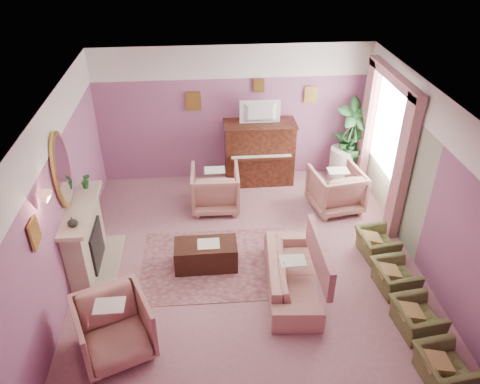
{
  "coord_description": "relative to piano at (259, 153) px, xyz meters",
  "views": [
    {
      "loc": [
        -0.66,
        -5.87,
        5.09
      ],
      "look_at": [
        -0.1,
        0.4,
        1.16
      ],
      "focal_mm": 35.0,
      "sensor_mm": 36.0,
      "label": 1
    }
  ],
  "objects": [
    {
      "name": "floor",
      "position": [
        -0.5,
        -2.68,
        -0.65
      ],
      "size": [
        5.5,
        6.0,
        0.01
      ],
      "primitive_type": "cube",
      "color": "#A06971",
      "rests_on": "ground"
    },
    {
      "name": "ceiling",
      "position": [
        -0.5,
        -2.68,
        2.15
      ],
      "size": [
        5.5,
        6.0,
        0.01
      ],
      "primitive_type": "cube",
      "color": "silver",
      "rests_on": "wall_back"
    },
    {
      "name": "wall_back",
      "position": [
        -0.5,
        0.32,
        0.75
      ],
      "size": [
        5.5,
        0.02,
        2.8
      ],
      "primitive_type": "cube",
      "color": "#784F7A",
      "rests_on": "floor"
    },
    {
      "name": "wall_front",
      "position": [
        -0.5,
        -5.68,
        0.75
      ],
      "size": [
        5.5,
        0.02,
        2.8
      ],
      "primitive_type": "cube",
      "color": "#784F7A",
      "rests_on": "floor"
    },
    {
      "name": "wall_left",
      "position": [
        -3.25,
        -2.68,
        0.75
      ],
      "size": [
        0.02,
        6.0,
        2.8
      ],
      "primitive_type": "cube",
      "color": "#784F7A",
      "rests_on": "floor"
    },
    {
      "name": "wall_right",
      "position": [
        2.25,
        -2.68,
        0.75
      ],
      "size": [
        0.02,
        6.0,
        2.8
      ],
      "primitive_type": "cube",
      "color": "#784F7A",
      "rests_on": "floor"
    },
    {
      "name": "picture_rail_band",
      "position": [
        -0.5,
        0.31,
        1.82
      ],
      "size": [
        5.5,
        0.01,
        0.65
      ],
      "primitive_type": "cube",
      "color": "white",
      "rests_on": "wall_back"
    },
    {
      "name": "stripe_panel",
      "position": [
        2.23,
        -1.38,
        0.42
      ],
      "size": [
        0.01,
        3.0,
        2.15
      ],
      "primitive_type": "cube",
      "color": "#99A286",
      "rests_on": "wall_right"
    },
    {
      "name": "fireplace_surround",
      "position": [
        -3.09,
        -2.48,
        -0.1
      ],
      "size": [
        0.3,
        1.4,
        1.1
      ],
      "primitive_type": "cube",
      "color": "#BBAB8C",
      "rests_on": "floor"
    },
    {
      "name": "fireplace_inset",
      "position": [
        -2.99,
        -2.48,
        -0.25
      ],
      "size": [
        0.18,
        0.72,
        0.68
      ],
      "primitive_type": "cube",
      "color": "black",
      "rests_on": "floor"
    },
    {
      "name": "fire_ember",
      "position": [
        -2.95,
        -2.48,
        -0.43
      ],
      "size": [
        0.06,
        0.54,
        0.1
      ],
      "primitive_type": "cube",
      "color": "#FF550E",
      "rests_on": "floor"
    },
    {
      "name": "mantel_shelf",
      "position": [
        -3.06,
        -2.48,
        0.47
      ],
      "size": [
        0.4,
        1.55,
        0.07
      ],
      "primitive_type": "cube",
      "color": "#BBAB8C",
      "rests_on": "fireplace_surround"
    },
    {
      "name": "hearth",
      "position": [
        -2.89,
        -2.48,
        -0.64
      ],
      "size": [
        0.55,
        1.5,
        0.02
      ],
      "primitive_type": "cube",
      "color": "#BBAB8C",
      "rests_on": "floor"
    },
    {
      "name": "mirror_frame",
      "position": [
        -3.2,
        -2.48,
        1.15
      ],
      "size": [
        0.04,
        0.72,
        1.2
      ],
      "primitive_type": "ellipsoid",
      "color": "gold",
      "rests_on": "wall_left"
    },
    {
      "name": "mirror_glass",
      "position": [
        -3.17,
        -2.48,
        1.15
      ],
      "size": [
        0.01,
        0.6,
        1.06
      ],
      "primitive_type": "ellipsoid",
      "color": "white",
      "rests_on": "wall_left"
    },
    {
      "name": "sconce_shade",
      "position": [
        -3.12,
        -3.53,
        1.33
      ],
      "size": [
        0.2,
        0.2,
        0.16
      ],
      "primitive_type": "cone",
      "color": "#D9786F",
      "rests_on": "wall_left"
    },
    {
      "name": "piano",
      "position": [
        0.0,
        0.0,
        0.0
      ],
      "size": [
        1.4,
        0.6,
        1.3
      ],
      "primitive_type": "cube",
      "color": "#3A1A0F",
      "rests_on": "floor"
    },
    {
      "name": "piano_keyshelf",
      "position": [
        -0.0,
        -0.35,
        0.07
      ],
      "size": [
        1.3,
        0.12,
        0.06
      ],
      "primitive_type": "cube",
      "color": "#3A1A0F",
      "rests_on": "piano"
    },
    {
      "name": "piano_keys",
      "position": [
        0.0,
        -0.35,
        0.11
      ],
      "size": [
        1.2,
        0.08,
        0.02
      ],
      "primitive_type": "cube",
      "color": "white",
      "rests_on": "piano"
    },
    {
      "name": "piano_top",
      "position": [
        0.0,
        0.0,
        0.66
      ],
      "size": [
        1.45,
        0.65,
        0.04
      ],
      "primitive_type": "cube",
      "color": "#3A1A0F",
      "rests_on": "piano"
    },
    {
      "name": "television",
      "position": [
        0.0,
        -0.05,
        0.95
      ],
      "size": [
        0.8,
        0.12,
        0.48
      ],
      "primitive_type": "imported",
      "color": "black",
      "rests_on": "piano"
    },
    {
      "name": "print_back_left",
      "position": [
        -1.3,
        0.28,
        1.07
      ],
      "size": [
        0.3,
        0.03,
        0.38
      ],
      "primitive_type": "cube",
      "color": "gold",
      "rests_on": "wall_back"
    },
    {
      "name": "print_back_right",
      "position": [
        1.05,
        0.28,
        1.13
      ],
      "size": [
        0.26,
        0.03,
        0.34
      ],
      "primitive_type": "cube",
      "color": "gold",
      "rests_on": "wall_back"
    },
    {
      "name": "print_back_mid",
      "position": [
        0.0,
        0.28,
        1.35
      ],
      "size": [
        0.22,
        0.03,
        0.26
      ],
      "primitive_type": "cube",
      "color": "gold",
      "rests_on": "wall_back"
    },
    {
      "name": "print_left_wall",
      "position": [
        -3.21,
        -3.88,
        1.07
      ],
      "size": [
        0.03,
        0.28,
        0.36
      ],
      "primitive_type": "cube",
      "color": "gold",
      "rests_on": "wall_left"
    },
    {
      "name": "window_blind",
      "position": [
        2.2,
        -1.13,
        1.05
      ],
      "size": [
        0.03,
        1.4,
        1.8
      ],
      "primitive_type": "cube",
      "color": "beige",
      "rests_on": "wall_right"
    },
    {
      "name": "curtain_left",
      "position": [
        2.12,
        -2.05,
        0.65
      ],
      "size": [
        0.16,
        0.34,
        2.6
      ],
      "primitive_type": "cube",
      "color": "#A3646A",
      "rests_on": "floor"
    },
    {
      "name": "curtain_right",
      "position": [
        2.12,
        -0.21,
        0.65
      ],
      "size": [
        0.16,
        0.34,
        2.6
      ],
      "primitive_type": "cube",
      "color": "#A3646A",
      "rests_on": "floor"
    },
    {
      "name": "pelmet",
      "position": [
        2.12,
        -1.13,
        1.91
      ],
      "size": [
        0.16,
        2.2,
        0.16
      ],
      "primitive_type": "cube",
      "color": "#A3646A",
      "rests_on": "wall_right"
    },
    {
      "name": "mantel_plant",
      "position": [
        -3.05,
        -1.93,
        0.64
      ],
      "size": [
        0.16,
        0.16,
        0.28
      ],
      "primitive_type": "imported",
      "color": "#1F5122",
      "rests_on": "mantel_shelf"
    },
    {
      "name": "mantel_vase",
      "position": [
        -3.05,
        -2.98,
        0.58
      ],
      "size": [
        0.16,
        0.16,
        0.16
      ],
      "primitive_type": "imported",
      "color": "white",
      "rests_on": "mantel_shelf"
    },
    {
      "name": "area_rug",
      "position": [
        -1.0,
        -2.63,
        -0.64
      ],
      "size": [
        2.52,
        1.83,
        0.01
      ],
      "primitive_type": "cube",
      "rotation": [
        0.0,
        0.0,
        -0.01
      ],
      "color": "#875357",
      "rests_on": "floor"
    },
    {
      "name": "coffee_table",
      "position": [
        -1.19,
        -2.66,
        -0.43
      ],
      "size": [
        1.0,
        0.5,
        0.45
      ],
      "primitive_type": "cube",
      "rotation": [
        0.0,
        0.0,
        0.0
      ],
      "color": "black",
      "rests_on": "floor"
    },
    {
      "name": "table_paper",
      "position": [
        -1.14,
        -2.66,
        -0.2
      ],
      "size": [
        0.35,
        0.28,
        0.01
      ],
      "primitive_type": "cube",
      "color": "beige",
      "rests_on": "coffee_table"
    },
    {
      "name": "sofa",
      "position": [
        0.1,
        -3.28,
        -0.27
      ],
      "size": [
        0.63,
        1.88,
        0.76
      ],
      "primitive_type": "imported",
      "color": "tan",
      "rests_on": "floor"
    },
    {
      "name": "sofa_throw",
      "position": [
        0.5,
        -3.28,
        -0.05
      ],
      "size": [
        0.09,
        1.42,
        0.52
      ],
      "primitive_type": "cube",
      "color": "#A3646A",
      "rests_on": "sofa"
    },
    {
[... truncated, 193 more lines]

